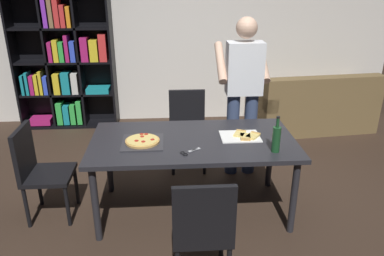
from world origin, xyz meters
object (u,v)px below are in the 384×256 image
(dining_table, at_px, (193,146))
(couch, at_px, (313,109))
(chair_left_end, at_px, (38,167))
(chair_far_side, at_px, (187,124))
(wine_bottle, at_px, (276,138))
(person_serving_pizza, at_px, (243,89))
(chair_near_camera, at_px, (202,227))
(kitchen_scissors, at_px, (188,152))
(pepperoni_pizza_on_tray, at_px, (143,141))
(bookshelf, at_px, (66,64))

(dining_table, distance_m, couch, 2.78)
(dining_table, relative_size, chair_left_end, 2.06)
(couch, bearing_deg, chair_far_side, -151.75)
(wine_bottle, bearing_deg, chair_left_end, 171.98)
(chair_far_side, height_order, person_serving_pizza, person_serving_pizza)
(dining_table, distance_m, chair_near_camera, 0.98)
(chair_near_camera, relative_size, person_serving_pizza, 0.51)
(dining_table, distance_m, kitchen_scissors, 0.29)
(person_serving_pizza, relative_size, kitchen_scissors, 9.24)
(dining_table, xyz_separation_m, chair_near_camera, (-0.00, -0.96, -0.17))
(pepperoni_pizza_on_tray, bearing_deg, bookshelf, 117.01)
(chair_far_side, relative_size, person_serving_pizza, 0.51)
(couch, distance_m, wine_bottle, 2.65)
(chair_left_end, relative_size, wine_bottle, 2.85)
(dining_table, xyz_separation_m, kitchen_scissors, (-0.06, -0.27, 0.07))
(chair_left_end, bearing_deg, couch, 30.91)
(couch, xyz_separation_m, kitchen_scissors, (-1.97, -2.26, 0.45))
(chair_near_camera, height_order, wine_bottle, wine_bottle)
(chair_near_camera, relative_size, wine_bottle, 2.85)
(chair_near_camera, bearing_deg, person_serving_pizza, 70.88)
(dining_table, xyz_separation_m, wine_bottle, (0.68, -0.29, 0.19))
(chair_near_camera, bearing_deg, kitchen_scissors, 95.33)
(dining_table, height_order, person_serving_pizza, person_serving_pizza)
(chair_far_side, xyz_separation_m, pepperoni_pizza_on_tray, (-0.45, -1.01, 0.25))
(pepperoni_pizza_on_tray, relative_size, wine_bottle, 1.16)
(chair_left_end, relative_size, kitchen_scissors, 4.75)
(couch, xyz_separation_m, bookshelf, (-3.60, 0.39, 0.63))
(couch, distance_m, person_serving_pizza, 1.94)
(pepperoni_pizza_on_tray, bearing_deg, chair_near_camera, -63.65)
(bookshelf, distance_m, kitchen_scissors, 3.12)
(couch, distance_m, bookshelf, 3.67)
(chair_far_side, bearing_deg, dining_table, -90.00)
(chair_near_camera, relative_size, chair_left_end, 1.00)
(bookshelf, xyz_separation_m, kitchen_scissors, (1.63, -2.65, -0.18))
(chair_far_side, height_order, kitchen_scissors, chair_far_side)
(chair_left_end, distance_m, person_serving_pizza, 2.19)
(kitchen_scissors, bearing_deg, couch, 48.91)
(chair_left_end, xyz_separation_m, pepperoni_pizza_on_tray, (0.96, -0.05, 0.25))
(kitchen_scissors, bearing_deg, chair_left_end, 168.55)
(chair_near_camera, relative_size, chair_far_side, 1.00)
(wine_bottle, bearing_deg, person_serving_pizza, 94.66)
(wine_bottle, xyz_separation_m, kitchen_scissors, (-0.74, 0.02, -0.11))
(couch, bearing_deg, kitchen_scissors, -131.09)
(person_serving_pizza, bearing_deg, kitchen_scissors, -122.85)
(chair_near_camera, distance_m, kitchen_scissors, 0.73)
(chair_left_end, distance_m, wine_bottle, 2.14)
(chair_left_end, xyz_separation_m, bookshelf, (-0.28, 2.38, 0.42))
(pepperoni_pizza_on_tray, bearing_deg, chair_left_end, 177.18)
(couch, distance_m, kitchen_scissors, 3.03)
(chair_near_camera, height_order, pepperoni_pizza_on_tray, chair_near_camera)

